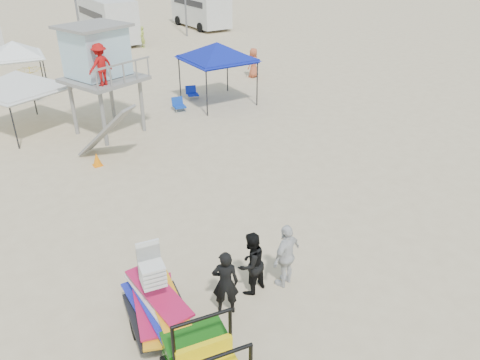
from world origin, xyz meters
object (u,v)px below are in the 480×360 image
surf_trailer (156,301)px  man_left (225,282)px  lifeguard_tower (98,56)px  canopy_blue (217,45)px

surf_trailer → man_left: size_ratio=1.41×
lifeguard_tower → canopy_blue: (5.97, 0.77, -0.39)m
lifeguard_tower → man_left: bearing=-96.8°
man_left → canopy_blue: canopy_blue is taller
surf_trailer → canopy_blue: (8.90, 12.39, 2.03)m
canopy_blue → surf_trailer: bearing=-125.7°
man_left → canopy_blue: size_ratio=0.48×
surf_trailer → lifeguard_tower: lifeguard_tower is taller
surf_trailer → lifeguard_tower: size_ratio=0.53×
lifeguard_tower → canopy_blue: size_ratio=1.28×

